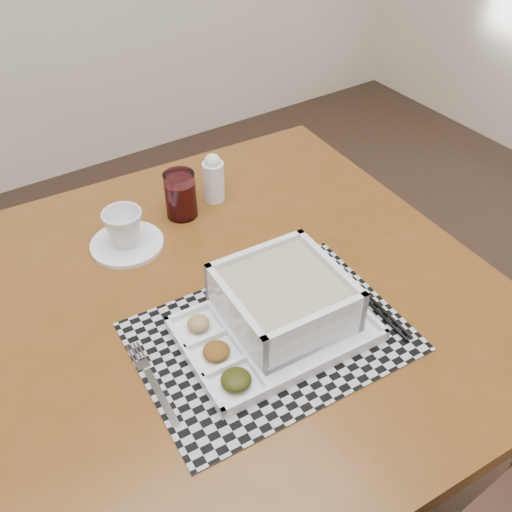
# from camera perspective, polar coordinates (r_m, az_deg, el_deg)

# --- Properties ---
(dining_table) EXTENTS (1.03, 1.03, 0.73)m
(dining_table) POSITION_cam_1_polar(r_m,az_deg,el_deg) (1.12, -2.66, -6.50)
(dining_table) COLOR #583510
(dining_table) RESTS_ON ground
(placemat) EXTENTS (0.47, 0.35, 0.00)m
(placemat) POSITION_cam_1_polar(r_m,az_deg,el_deg) (0.99, 1.50, -8.07)
(placemat) COLOR #A7A7AE
(placemat) RESTS_ON dining_table
(serving_tray) EXTENTS (0.33, 0.25, 0.10)m
(serving_tray) POSITION_cam_1_polar(r_m,az_deg,el_deg) (0.99, 2.41, -5.17)
(serving_tray) COLOR white
(serving_tray) RESTS_ON placemat
(fork) EXTENTS (0.03, 0.19, 0.00)m
(fork) POSITION_cam_1_polar(r_m,az_deg,el_deg) (0.94, -10.42, -12.21)
(fork) COLOR silver
(fork) RESTS_ON placemat
(spoon) EXTENTS (0.04, 0.18, 0.01)m
(spoon) POSITION_cam_1_polar(r_m,az_deg,el_deg) (1.11, 7.42, -1.65)
(spoon) COLOR silver
(spoon) RESTS_ON placemat
(chopsticks) EXTENTS (0.03, 0.24, 0.01)m
(chopsticks) POSITION_cam_1_polar(r_m,az_deg,el_deg) (1.07, 10.92, -4.01)
(chopsticks) COLOR black
(chopsticks) RESTS_ON placemat
(saucer) EXTENTS (0.15, 0.15, 0.01)m
(saucer) POSITION_cam_1_polar(r_m,az_deg,el_deg) (1.20, -12.76, 1.16)
(saucer) COLOR white
(saucer) RESTS_ON dining_table
(cup) EXTENTS (0.09, 0.09, 0.08)m
(cup) POSITION_cam_1_polar(r_m,az_deg,el_deg) (1.17, -13.06, 2.78)
(cup) COLOR white
(cup) RESTS_ON saucer
(juice_glass) EXTENTS (0.07, 0.07, 0.10)m
(juice_glass) POSITION_cam_1_polar(r_m,az_deg,el_deg) (1.24, -7.54, 5.93)
(juice_glass) COLOR white
(juice_glass) RESTS_ON dining_table
(creamer_bottle) EXTENTS (0.05, 0.05, 0.12)m
(creamer_bottle) POSITION_cam_1_polar(r_m,az_deg,el_deg) (1.28, -4.27, 7.78)
(creamer_bottle) COLOR white
(creamer_bottle) RESTS_ON dining_table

